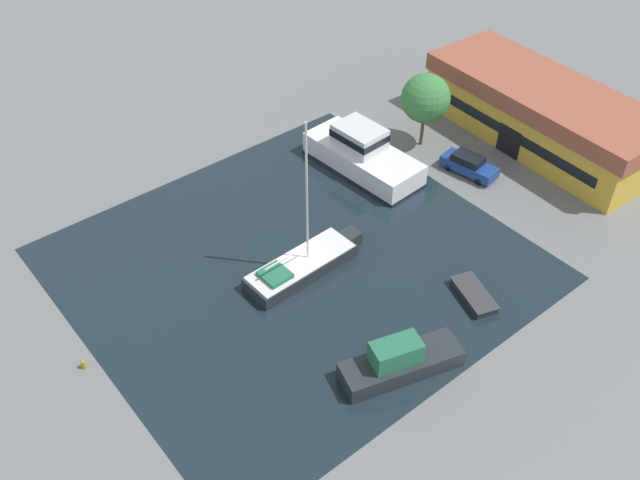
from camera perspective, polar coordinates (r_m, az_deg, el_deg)
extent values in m
plane|color=slate|center=(51.11, -1.96, -1.90)|extent=(440.00, 440.00, 0.00)
cube|color=black|center=(51.10, -1.96, -1.90)|extent=(28.45, 30.11, 0.01)
cube|color=gold|center=(65.65, 17.24, 9.06)|extent=(20.97, 8.77, 3.72)
cube|color=brown|center=(64.36, 17.70, 11.02)|extent=(21.60, 9.03, 1.54)
cube|color=black|center=(63.20, 14.86, 7.62)|extent=(2.40, 0.18, 2.60)
cube|color=black|center=(62.81, 14.98, 8.19)|extent=(17.50, 0.90, 0.93)
cylinder|color=brown|center=(62.97, 8.18, 8.75)|extent=(0.28, 0.28, 2.99)
sphere|color=#387A3D|center=(61.40, 8.45, 11.15)|extent=(4.18, 4.18, 4.18)
cube|color=navy|center=(60.45, 11.85, 5.79)|extent=(4.97, 2.52, 0.83)
cube|color=black|center=(60.14, 11.79, 6.40)|extent=(2.69, 1.95, 0.56)
cube|color=black|center=(59.68, 12.78, 5.90)|extent=(0.26, 1.43, 0.45)
cylinder|color=black|center=(60.73, 13.36, 5.24)|extent=(0.62, 0.29, 0.60)
cylinder|color=black|center=(59.55, 12.56, 4.59)|extent=(0.62, 0.29, 0.60)
cylinder|color=black|center=(61.83, 11.05, 6.36)|extent=(0.62, 0.29, 0.60)
cylinder|color=black|center=(60.68, 10.22, 5.73)|extent=(0.62, 0.29, 0.60)
cube|color=#23282D|center=(50.10, -1.53, -2.17)|extent=(3.04, 8.46, 1.01)
cube|color=#23282D|center=(52.46, 2.47, 0.20)|extent=(1.28, 1.24, 1.01)
cube|color=silver|center=(49.73, -1.54, -1.72)|extent=(2.92, 8.12, 0.08)
cylinder|color=silver|center=(46.44, -1.07, 3.64)|extent=(0.16, 0.16, 11.02)
cylinder|color=silver|center=(48.38, -2.70, -1.40)|extent=(0.25, 3.77, 0.12)
cube|color=#236647|center=(48.58, -3.62, -2.77)|extent=(1.99, 1.91, 0.30)
cube|color=white|center=(59.63, 3.47, 6.49)|extent=(10.65, 4.75, 1.97)
cube|color=black|center=(60.11, 3.44, 5.82)|extent=(10.76, 4.84, 0.18)
cube|color=silver|center=(58.86, 3.18, 8.23)|extent=(4.13, 3.20, 1.84)
cube|color=black|center=(58.76, 3.19, 8.38)|extent=(4.22, 3.29, 0.59)
cube|color=#23282D|center=(49.55, 12.22, -4.36)|extent=(4.02, 2.70, 0.51)
cube|color=#333338|center=(49.34, 12.27, -4.12)|extent=(4.19, 2.84, 0.08)
cube|color=#23282D|center=(44.33, 6.51, -9.87)|extent=(4.41, 7.97, 1.22)
cube|color=#236647|center=(43.13, 6.10, -8.93)|extent=(2.43, 3.39, 1.49)
cylinder|color=olive|center=(46.83, -18.37, -9.50)|extent=(0.27, 0.27, 0.46)
sphere|color=olive|center=(46.60, -18.46, -9.26)|extent=(0.30, 0.30, 0.30)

